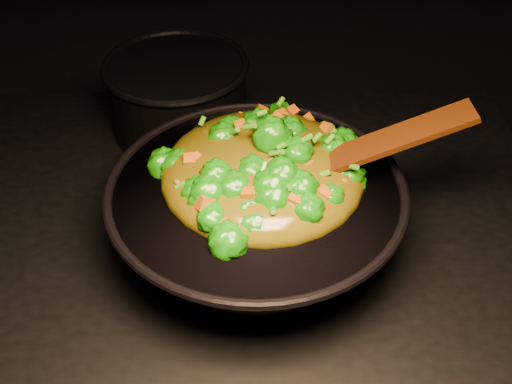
{
  "coord_description": "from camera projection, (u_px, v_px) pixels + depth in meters",
  "views": [
    {
      "loc": [
        0.09,
        -0.7,
        1.62
      ],
      "look_at": [
        0.1,
        0.01,
        1.0
      ],
      "focal_mm": 45.0,
      "sensor_mm": 36.0,
      "label": 1
    }
  ],
  "objects": [
    {
      "name": "spatula",
      "position": [
        359.0,
        151.0,
        0.9
      ],
      "size": [
        0.31,
        0.07,
        0.13
      ],
      "primitive_type": "cube",
      "rotation": [
        0.0,
        -0.38,
        0.06
      ],
      "color": "#311505",
      "rests_on": "wok"
    },
    {
      "name": "stir_fry",
      "position": [
        263.0,
        148.0,
        0.91
      ],
      "size": [
        0.32,
        0.32,
        0.1
      ],
      "primitive_type": null,
      "rotation": [
        0.0,
        0.0,
        -0.05
      ],
      "color": "#197C08",
      "rests_on": "wok"
    },
    {
      "name": "back_pot",
      "position": [
        178.0,
        96.0,
        1.19
      ],
      "size": [
        0.28,
        0.28,
        0.14
      ],
      "primitive_type": "cylinder",
      "rotation": [
        0.0,
        0.0,
        -0.13
      ],
      "color": "black",
      "rests_on": "stovetop"
    },
    {
      "name": "wok",
      "position": [
        256.0,
        219.0,
        0.96
      ],
      "size": [
        0.51,
        0.51,
        0.12
      ],
      "primitive_type": null,
      "rotation": [
        0.0,
        0.0,
        -0.24
      ],
      "color": "black",
      "rests_on": "stovetop"
    }
  ]
}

